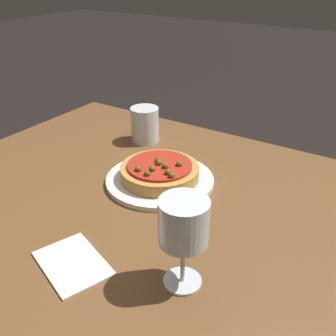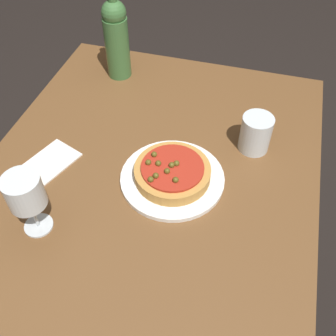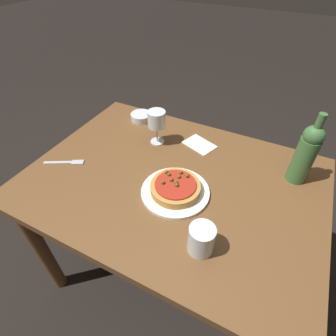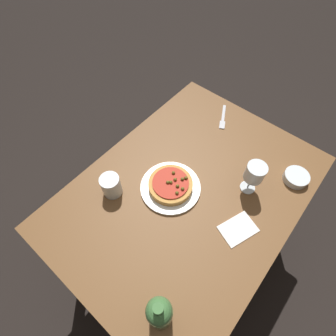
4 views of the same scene
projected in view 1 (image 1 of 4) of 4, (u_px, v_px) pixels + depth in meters
The scene contains 6 objects.
dining_table at pixel (159, 237), 0.89m from camera, with size 1.11×0.81×0.70m.
dinner_plate at pixel (160, 180), 0.90m from camera, with size 0.25×0.25×0.01m.
pizza at pixel (160, 171), 0.89m from camera, with size 0.18×0.18×0.05m.
wine_glass at pixel (184, 225), 0.57m from camera, with size 0.08×0.08×0.15m.
water_cup at pixel (145, 125), 1.09m from camera, with size 0.08×0.08×0.10m.
paper_napkin at pixel (73, 263), 0.66m from camera, with size 0.16×0.13×0.00m.
Camera 1 is at (-0.40, 0.58, 1.16)m, focal length 42.00 mm.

